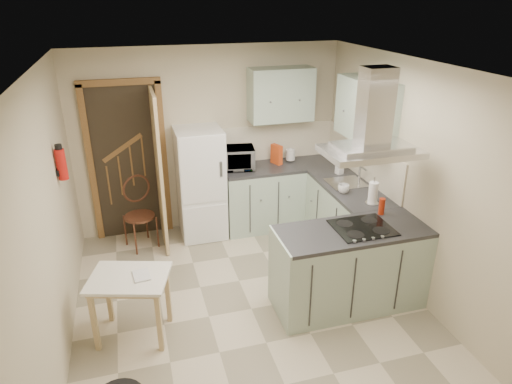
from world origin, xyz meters
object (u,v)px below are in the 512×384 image
object	(u,v)px
peninsula	(350,267)
bentwood_chair	(140,216)
fridge	(201,184)
extractor_hood	(371,151)
microwave	(234,158)
drop_leaf_table	(132,306)

from	to	relation	value
peninsula	bentwood_chair	world-z (taller)	peninsula
fridge	bentwood_chair	world-z (taller)	fridge
extractor_hood	microwave	bearing A→B (deg)	112.65
extractor_hood	microwave	world-z (taller)	extractor_hood
peninsula	drop_leaf_table	bearing A→B (deg)	176.97
drop_leaf_table	bentwood_chair	xyz separation A→B (m)	(0.16, 1.74, 0.10)
extractor_hood	bentwood_chair	bearing A→B (deg)	139.32
fridge	peninsula	world-z (taller)	fridge
peninsula	extractor_hood	bearing A→B (deg)	0.00
peninsula	bentwood_chair	xyz separation A→B (m)	(-2.06, 1.86, -0.01)
extractor_hood	bentwood_chair	distance (m)	3.12
extractor_hood	microwave	distance (m)	2.30
drop_leaf_table	microwave	bearing A→B (deg)	69.16
peninsula	microwave	distance (m)	2.24
peninsula	fridge	bearing A→B (deg)	121.74
bentwood_chair	drop_leaf_table	bearing A→B (deg)	-118.06
extractor_hood	drop_leaf_table	distance (m)	2.71
peninsula	microwave	world-z (taller)	microwave
drop_leaf_table	peninsula	bearing A→B (deg)	13.84
microwave	bentwood_chair	bearing A→B (deg)	-163.70
fridge	drop_leaf_table	bearing A→B (deg)	-118.23
peninsula	extractor_hood	xyz separation A→B (m)	(0.10, 0.00, 1.27)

